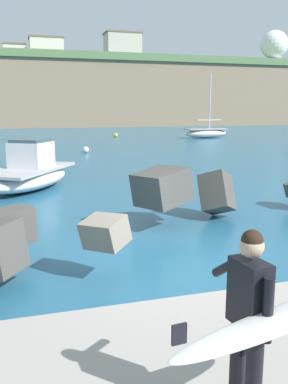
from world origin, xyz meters
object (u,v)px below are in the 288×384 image
(boat_near_right, at_px, (206,133))
(radar_dome, at_px, (274,48))
(surfer_with_board, at_px, (259,315))
(boat_mid_left, at_px, (28,173))
(station_building_central, at_px, (123,49))
(mooring_buoy_inner, at_px, (116,135))
(station_building_east, at_px, (43,52))
(station_building_annex, at_px, (15,55))
(mooring_buoy_middle, at_px, (86,150))
(station_building_west, at_px, (46,50))

(boat_near_right, bearing_deg, radar_dome, 51.01)
(surfer_with_board, relative_size, boat_mid_left, 0.41)
(station_building_central, bearing_deg, radar_dome, 4.40)
(mooring_buoy_inner, bearing_deg, station_building_east, 94.92)
(radar_dome, height_order, station_building_east, radar_dome)
(radar_dome, bearing_deg, boat_near_right, -128.99)
(radar_dome, xyz_separation_m, station_building_annex, (-58.55, 7.03, -2.78))
(station_building_annex, bearing_deg, mooring_buoy_middle, -86.92)
(mooring_buoy_middle, relative_size, radar_dome, 0.05)
(mooring_buoy_middle, bearing_deg, station_building_west, 87.77)
(radar_dome, distance_m, station_building_annex, 59.04)
(station_building_west, height_order, station_building_central, station_building_central)
(boat_near_right, distance_m, mooring_buoy_inner, 9.65)
(mooring_buoy_middle, height_order, station_building_central, station_building_central)
(station_building_annex, bearing_deg, station_building_central, -25.13)
(surfer_with_board, relative_size, station_building_west, 0.31)
(station_building_central, relative_size, station_building_annex, 1.26)
(station_building_west, bearing_deg, station_building_east, 106.75)
(mooring_buoy_inner, distance_m, mooring_buoy_middle, 16.59)
(radar_dome, bearing_deg, station_building_central, -175.60)
(mooring_buoy_inner, distance_m, station_building_annex, 55.43)
(station_building_east, bearing_deg, radar_dome, -1.26)
(boat_mid_left, distance_m, mooring_buoy_inner, 29.92)
(boat_mid_left, bearing_deg, surfer_with_board, -83.75)
(mooring_buoy_inner, bearing_deg, station_building_central, 74.78)
(boat_near_right, distance_m, station_building_annex, 61.26)
(boat_mid_left, relative_size, station_building_east, 0.71)
(boat_mid_left, relative_size, radar_dome, 0.57)
(radar_dome, bearing_deg, mooring_buoy_inner, -137.00)
(mooring_buoy_inner, relative_size, station_building_annex, 0.08)
(surfer_with_board, bearing_deg, boat_near_right, 65.44)
(mooring_buoy_inner, xyz_separation_m, mooring_buoy_middle, (-5.77, -15.56, 0.00))
(mooring_buoy_middle, xyz_separation_m, station_building_east, (1.74, 62.50, 14.07))
(mooring_buoy_middle, bearing_deg, surfer_with_board, -95.98)
(mooring_buoy_inner, xyz_separation_m, station_building_central, (11.67, 42.90, 14.86))
(radar_dome, relative_size, station_building_west, 1.34)
(surfer_with_board, bearing_deg, station_building_central, 76.60)
(surfer_with_board, relative_size, mooring_buoy_middle, 4.81)
(boat_near_right, height_order, mooring_buoy_middle, boat_near_right)
(radar_dome, xyz_separation_m, station_building_central, (-37.43, -2.88, -1.88))
(boat_near_right, relative_size, mooring_buoy_middle, 14.93)
(mooring_buoy_middle, height_order, station_building_annex, station_building_annex)
(radar_dome, distance_m, station_building_central, 37.59)
(mooring_buoy_middle, distance_m, station_building_annex, 69.87)
(boat_near_right, bearing_deg, mooring_buoy_middle, -141.66)
(mooring_buoy_middle, bearing_deg, station_building_east, 88.41)
(boat_near_right, distance_m, boat_mid_left, 30.56)
(surfer_with_board, relative_size, station_building_annex, 0.37)
(mooring_buoy_middle, bearing_deg, station_building_annex, 93.08)
(mooring_buoy_inner, xyz_separation_m, station_building_east, (-4.04, 46.94, 14.07))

